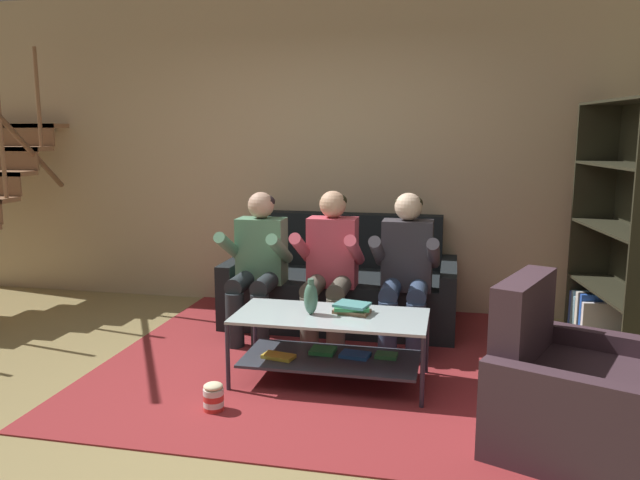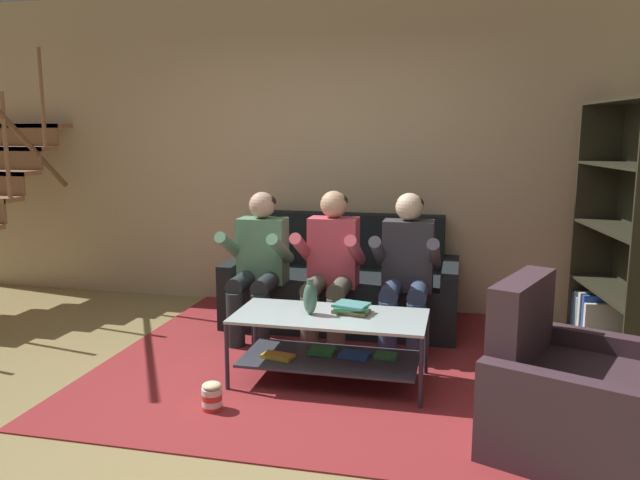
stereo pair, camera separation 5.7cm
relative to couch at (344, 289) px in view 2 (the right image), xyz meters
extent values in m
plane|color=#958454|center=(-0.15, -1.94, -0.29)|extent=(16.80, 16.80, 0.00)
cube|color=#CAAF8A|center=(-0.15, 0.52, 1.16)|extent=(8.40, 0.12, 2.90)
cube|color=#926545|center=(-3.36, 0.02, 1.18)|extent=(1.08, 0.26, 0.04)
cube|color=#926545|center=(-3.36, 0.28, 1.40)|extent=(1.08, 0.26, 0.04)
cube|color=brown|center=(-3.36, 0.16, 1.31)|extent=(1.08, 0.02, 0.21)
cylinder|color=#926545|center=(-2.86, -0.50, 1.23)|extent=(0.04, 0.04, 0.90)
cylinder|color=#926545|center=(-2.86, 0.02, 1.65)|extent=(0.04, 0.04, 0.90)
cube|color=black|center=(0.00, -0.06, -0.08)|extent=(1.66, 0.95, 0.43)
cube|color=black|center=(0.00, 0.33, 0.38)|extent=(1.66, 0.18, 0.48)
cube|color=black|center=(-0.90, -0.06, -0.02)|extent=(0.13, 0.95, 0.55)
cube|color=black|center=(0.90, -0.06, -0.02)|extent=(0.13, 0.95, 0.55)
cylinder|color=#22292D|center=(-0.68, -0.84, -0.08)|extent=(0.14, 0.14, 0.43)
cylinder|color=#22292D|center=(-0.48, -0.84, -0.08)|extent=(0.14, 0.14, 0.43)
cylinder|color=#22292D|center=(-0.68, -0.66, 0.18)|extent=(0.14, 0.42, 0.14)
cylinder|color=#22292D|center=(-0.48, -0.66, 0.18)|extent=(0.14, 0.42, 0.14)
cube|color=#568866|center=(-0.58, -0.45, 0.40)|extent=(0.38, 0.22, 0.52)
cylinder|color=#568866|center=(-0.79, -0.63, 0.45)|extent=(0.09, 0.49, 0.31)
cylinder|color=#568866|center=(-0.38, -0.63, 0.45)|extent=(0.09, 0.49, 0.31)
sphere|color=tan|center=(-0.58, -0.45, 0.77)|extent=(0.21, 0.21, 0.21)
ellipsoid|color=black|center=(-0.58, -0.43, 0.79)|extent=(0.21, 0.21, 0.13)
cylinder|color=#504E41|center=(-0.10, -0.84, -0.08)|extent=(0.14, 0.14, 0.43)
cylinder|color=#504E41|center=(0.10, -0.84, -0.08)|extent=(0.14, 0.14, 0.43)
cylinder|color=#504E41|center=(-0.10, -0.66, 0.18)|extent=(0.14, 0.42, 0.14)
cylinder|color=#504E41|center=(0.10, -0.66, 0.18)|extent=(0.14, 0.42, 0.14)
cube|color=#C64656|center=(0.00, -0.45, 0.41)|extent=(0.38, 0.22, 0.54)
cylinder|color=#C64656|center=(-0.20, -0.63, 0.46)|extent=(0.09, 0.49, 0.31)
cylinder|color=#C64656|center=(0.20, -0.63, 0.46)|extent=(0.09, 0.49, 0.31)
sphere|color=tan|center=(0.00, -0.45, 0.79)|extent=(0.21, 0.21, 0.21)
ellipsoid|color=black|center=(0.00, -0.43, 0.81)|extent=(0.21, 0.21, 0.13)
cylinder|color=navy|center=(0.48, -0.84, -0.08)|extent=(0.14, 0.14, 0.43)
cylinder|color=navy|center=(0.68, -0.84, -0.08)|extent=(0.14, 0.14, 0.43)
cylinder|color=navy|center=(0.48, -0.66, 0.18)|extent=(0.14, 0.42, 0.14)
cylinder|color=navy|center=(0.68, -0.66, 0.18)|extent=(0.14, 0.42, 0.14)
cube|color=#363339|center=(0.58, -0.45, 0.41)|extent=(0.38, 0.22, 0.54)
cylinder|color=#363339|center=(0.38, -0.63, 0.46)|extent=(0.09, 0.49, 0.31)
cylinder|color=#363339|center=(0.79, -0.63, 0.46)|extent=(0.09, 0.49, 0.31)
sphere|color=beige|center=(0.58, -0.45, 0.78)|extent=(0.21, 0.21, 0.21)
ellipsoid|color=black|center=(0.58, -0.43, 0.81)|extent=(0.21, 0.21, 0.13)
cube|color=#AEC0C3|center=(0.16, -1.35, 0.16)|extent=(1.25, 0.58, 0.02)
cube|color=#373C46|center=(0.16, -1.35, -0.13)|extent=(1.15, 0.54, 0.02)
cylinder|color=#2B2936|center=(-0.45, -1.63, -0.06)|extent=(0.03, 0.03, 0.46)
cylinder|color=#2B2936|center=(0.77, -1.63, -0.06)|extent=(0.03, 0.03, 0.46)
cylinder|color=#2B2936|center=(-0.45, -1.07, -0.06)|extent=(0.03, 0.03, 0.46)
cylinder|color=#2B2936|center=(0.77, -1.07, -0.06)|extent=(0.03, 0.03, 0.46)
cube|color=gold|center=(-0.17, -1.43, -0.11)|extent=(0.23, 0.15, 0.02)
cube|color=green|center=(0.09, -1.27, -0.11)|extent=(0.17, 0.16, 0.03)
cube|color=#2561B5|center=(0.32, -1.30, -0.11)|extent=(0.21, 0.16, 0.02)
cube|color=#38904C|center=(0.52, -1.27, -0.11)|extent=(0.15, 0.12, 0.02)
cube|color=maroon|center=(0.08, -0.80, -0.29)|extent=(3.13, 3.29, 0.01)
cube|color=#8C4E53|center=(0.08, -0.80, -0.28)|extent=(1.72, 1.81, 0.00)
ellipsoid|color=#426C58|center=(0.03, -1.36, 0.28)|extent=(0.09, 0.09, 0.21)
cylinder|color=#426C58|center=(0.03, -1.36, 0.38)|extent=(0.04, 0.04, 0.05)
cube|color=#926A48|center=(0.29, -1.28, 0.18)|extent=(0.25, 0.17, 0.03)
cube|color=#349350|center=(0.29, -1.28, 0.21)|extent=(0.25, 0.18, 0.02)
cube|color=teal|center=(0.29, -1.28, 0.23)|extent=(0.25, 0.21, 0.02)
cube|color=#2A281B|center=(2.03, 0.23, 0.64)|extent=(0.35, 0.07, 1.86)
cube|color=#2A281B|center=(2.12, -0.33, -0.28)|extent=(0.50, 1.15, 0.02)
cube|color=#2A281B|center=(2.12, -0.33, 0.17)|extent=(0.50, 1.15, 0.02)
cube|color=#2A281B|center=(2.12, -0.33, 0.64)|extent=(0.50, 1.15, 0.02)
cube|color=#2A281B|center=(2.12, -0.33, 1.10)|extent=(0.50, 1.15, 0.02)
cube|color=#2A281B|center=(2.12, -0.33, 1.56)|extent=(0.50, 1.15, 0.02)
cube|color=#3553B1|center=(2.02, 0.18, -0.11)|extent=(0.26, 0.08, 0.31)
cube|color=#779FB6|center=(2.03, 0.14, -0.11)|extent=(0.28, 0.07, 0.33)
cube|color=#719FB1|center=(2.06, 0.09, -0.13)|extent=(0.32, 0.09, 0.29)
cube|color=silver|center=(2.04, 0.03, -0.10)|extent=(0.26, 0.09, 0.34)
cube|color=#282829|center=(2.05, -0.02, -0.10)|extent=(0.27, 0.06, 0.35)
cube|color=blue|center=(2.07, -0.06, -0.10)|extent=(0.30, 0.09, 0.35)
cube|color=silver|center=(2.09, -0.11, -0.12)|extent=(0.32, 0.09, 0.30)
cube|color=#3D2931|center=(1.63, -1.94, -0.07)|extent=(1.04, 0.93, 0.43)
cube|color=#3D2931|center=(1.30, -1.81, 0.36)|extent=(0.40, 0.67, 0.44)
cube|color=#3D2931|center=(1.48, -2.30, -0.02)|extent=(0.84, 0.42, 0.53)
cube|color=#3D2931|center=(1.77, -1.58, -0.02)|extent=(0.84, 0.42, 0.53)
cylinder|color=red|center=(-0.43, -1.92, -0.27)|extent=(0.12, 0.12, 0.04)
cylinder|color=white|center=(-0.43, -1.92, -0.24)|extent=(0.12, 0.12, 0.04)
cylinder|color=red|center=(-0.43, -1.92, -0.20)|extent=(0.12, 0.12, 0.04)
cylinder|color=white|center=(-0.43, -1.92, -0.17)|extent=(0.12, 0.12, 0.04)
ellipsoid|color=beige|center=(-0.43, -1.92, -0.13)|extent=(0.11, 0.11, 0.04)
camera|label=1|loc=(0.92, -5.17, 1.34)|focal=35.00mm
camera|label=2|loc=(0.97, -5.16, 1.34)|focal=35.00mm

